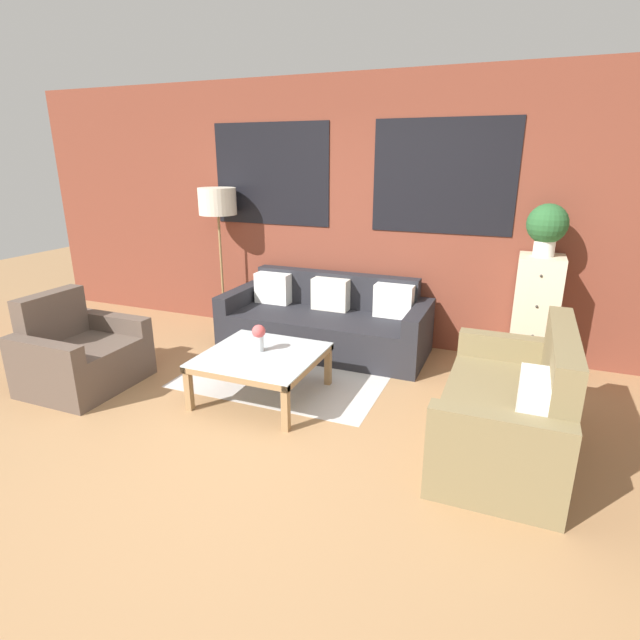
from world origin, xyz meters
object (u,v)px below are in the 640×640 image
at_px(armchair_corner, 81,356).
at_px(flower_vase, 259,336).
at_px(couch_dark, 325,323).
at_px(coffee_table, 261,360).
at_px(settee_vintage, 510,411).
at_px(potted_plant, 547,226).
at_px(floor_lamp, 218,206).
at_px(drawer_cabinet, 535,315).

bearing_deg(armchair_corner, flower_vase, 15.89).
relative_size(couch_dark, coffee_table, 2.28).
distance_m(armchair_corner, flower_vase, 1.67).
relative_size(settee_vintage, coffee_table, 1.61).
distance_m(armchair_corner, potted_plant, 4.36).
bearing_deg(couch_dark, floor_lamp, 172.38).
xyz_separation_m(coffee_table, potted_plant, (2.13, 1.48, 1.06)).
bearing_deg(drawer_cabinet, couch_dark, -174.35).
bearing_deg(potted_plant, drawer_cabinet, -90.00).
distance_m(settee_vintage, floor_lamp, 3.84).
bearing_deg(coffee_table, drawer_cabinet, 34.78).
bearing_deg(flower_vase, floor_lamp, 131.90).
bearing_deg(flower_vase, coffee_table, -48.14).
distance_m(coffee_table, floor_lamp, 2.26).
bearing_deg(coffee_table, armchair_corner, -166.04).
bearing_deg(potted_plant, floor_lamp, -179.73).
height_order(couch_dark, potted_plant, potted_plant).
bearing_deg(floor_lamp, flower_vase, -48.10).
height_order(armchair_corner, coffee_table, armchair_corner).
bearing_deg(armchair_corner, couch_dark, 44.50).
bearing_deg(settee_vintage, coffee_table, 177.28).
distance_m(settee_vintage, coffee_table, 2.01).
relative_size(armchair_corner, drawer_cabinet, 0.82).
relative_size(armchair_corner, potted_plant, 1.99).
xyz_separation_m(settee_vintage, floor_lamp, (-3.32, 1.56, 1.14)).
height_order(coffee_table, potted_plant, potted_plant).
height_order(settee_vintage, floor_lamp, floor_lamp).
relative_size(floor_lamp, drawer_cabinet, 1.47).
xyz_separation_m(settee_vintage, potted_plant, (0.13, 1.58, 1.09)).
relative_size(armchair_corner, coffee_table, 0.98).
distance_m(drawer_cabinet, flower_vase, 2.61).
distance_m(armchair_corner, coffee_table, 1.68).
relative_size(settee_vintage, drawer_cabinet, 1.36).
xyz_separation_m(armchair_corner, potted_plant, (3.76, 1.89, 1.12)).
bearing_deg(potted_plant, settee_vintage, -94.70).
bearing_deg(couch_dark, coffee_table, -93.70).
height_order(drawer_cabinet, potted_plant, potted_plant).
bearing_deg(floor_lamp, settee_vintage, -25.18).
bearing_deg(floor_lamp, coffee_table, -48.10).
height_order(floor_lamp, flower_vase, floor_lamp).
relative_size(floor_lamp, flower_vase, 7.02).
xyz_separation_m(armchair_corner, coffee_table, (1.63, 0.41, 0.07)).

